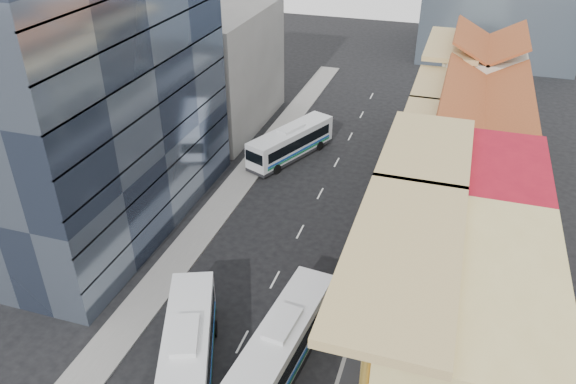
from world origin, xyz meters
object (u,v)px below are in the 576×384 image
(shophouse_tan, at_px, (462,360))
(bus_left_near, at_px, (188,356))
(office_tower, at_px, (87,60))
(bus_right, at_px, (283,343))
(bus_left_far, at_px, (291,142))

(shophouse_tan, relative_size, bus_left_near, 1.11)
(office_tower, bearing_deg, shophouse_tan, -24.30)
(bus_left_near, xyz_separation_m, bus_right, (5.32, 2.94, -0.09))
(bus_left_far, bearing_deg, shophouse_tan, -35.06)
(bus_left_near, bearing_deg, shophouse_tan, -18.36)
(shophouse_tan, distance_m, bus_right, 11.60)
(shophouse_tan, xyz_separation_m, bus_left_near, (-16.00, -0.97, -3.97))
(shophouse_tan, distance_m, bus_left_far, 36.38)
(shophouse_tan, distance_m, bus_left_near, 16.51)
(bus_left_near, distance_m, bus_right, 6.08)
(shophouse_tan, bearing_deg, bus_right, 169.52)
(bus_left_far, bearing_deg, bus_left_near, -61.36)
(shophouse_tan, relative_size, bus_left_far, 1.19)
(office_tower, xyz_separation_m, bus_left_far, (11.81, 16.63, -13.11))
(bus_left_near, height_order, bus_left_far, bus_left_near)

